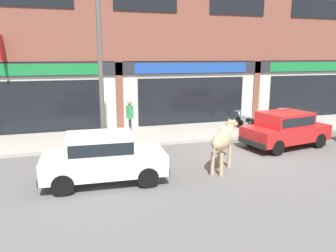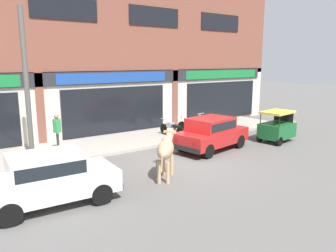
{
  "view_description": "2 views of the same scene",
  "coord_description": "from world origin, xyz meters",
  "views": [
    {
      "loc": [
        -6.22,
        -10.51,
        3.66
      ],
      "look_at": [
        -2.73,
        1.0,
        1.08
      ],
      "focal_mm": 35.0,
      "sensor_mm": 36.0,
      "label": 1
    },
    {
      "loc": [
        -7.59,
        -9.96,
        3.89
      ],
      "look_at": [
        0.11,
        1.0,
        1.23
      ],
      "focal_mm": 35.0,
      "sensor_mm": 36.0,
      "label": 2
    }
  ],
  "objects": [
    {
      "name": "shop_building",
      "position": [
        -0.0,
        5.88,
        5.03
      ],
      "size": [
        23.0,
        1.4,
        10.43
      ],
      "color": "brown",
      "rests_on": "ground"
    },
    {
      "name": "pedestrian",
      "position": [
        -3.67,
        3.77,
        1.11
      ],
      "size": [
        0.32,
        0.48,
        1.6
      ],
      "color": "#2D2D33",
      "rests_on": "sidewalk"
    },
    {
      "name": "utility_pole",
      "position": [
        -4.99,
        2.5,
        2.94
      ],
      "size": [
        0.18,
        0.18,
        5.63
      ],
      "primitive_type": "cylinder",
      "color": "#595651",
      "rests_on": "sidewalk"
    },
    {
      "name": "sidewalk",
      "position": [
        0.0,
        3.91,
        0.06
      ],
      "size": [
        19.0,
        3.42,
        0.12
      ],
      "primitive_type": "cube",
      "color": "#A8A093",
      "rests_on": "ground"
    },
    {
      "name": "motorcycle_2",
      "position": [
        4.39,
        3.27,
        0.51
      ],
      "size": [
        0.52,
        1.81,
        0.88
      ],
      "color": "black",
      "rests_on": "sidewalk"
    },
    {
      "name": "motorcycle_0",
      "position": [
        1.93,
        3.23,
        0.51
      ],
      "size": [
        0.52,
        1.81,
        0.88
      ],
      "color": "black",
      "rests_on": "sidewalk"
    },
    {
      "name": "car_0",
      "position": [
        2.08,
        0.48,
        0.81
      ],
      "size": [
        3.79,
        2.19,
        1.46
      ],
      "color": "black",
      "rests_on": "ground"
    },
    {
      "name": "car_1",
      "position": [
        -5.38,
        -1.22,
        0.81
      ],
      "size": [
        3.68,
        1.77,
        1.46
      ],
      "color": "black",
      "rests_on": "ground"
    },
    {
      "name": "cow",
      "position": [
        -1.58,
        -1.29,
        1.01
      ],
      "size": [
        1.64,
        1.71,
        1.61
      ],
      "color": "tan",
      "rests_on": "ground"
    },
    {
      "name": "ground_plane",
      "position": [
        0.0,
        0.0,
        0.0
      ],
      "size": [
        90.0,
        90.0,
        0.0
      ],
      "primitive_type": "plane",
      "color": "#605E5B"
    },
    {
      "name": "motorcycle_1",
      "position": [
        3.19,
        3.24,
        0.51
      ],
      "size": [
        0.66,
        1.78,
        0.88
      ],
      "color": "black",
      "rests_on": "sidewalk"
    }
  ]
}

